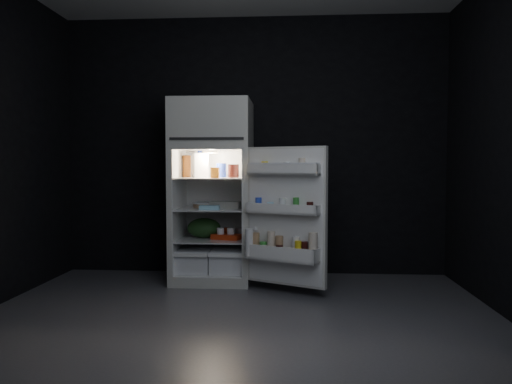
# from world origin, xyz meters

# --- Properties ---
(floor) EXTENTS (4.00, 3.40, 0.00)m
(floor) POSITION_xyz_m (0.00, 0.00, 0.00)
(floor) COLOR #535358
(floor) RESTS_ON ground
(wall_back) EXTENTS (4.00, 0.00, 2.70)m
(wall_back) POSITION_xyz_m (0.00, 1.70, 1.35)
(wall_back) COLOR black
(wall_back) RESTS_ON ground
(wall_front) EXTENTS (4.00, 0.00, 2.70)m
(wall_front) POSITION_xyz_m (0.00, -1.70, 1.35)
(wall_front) COLOR black
(wall_front) RESTS_ON ground
(refrigerator) EXTENTS (0.76, 0.71, 1.78)m
(refrigerator) POSITION_xyz_m (-0.38, 1.32, 0.96)
(refrigerator) COLOR silver
(refrigerator) RESTS_ON ground
(fridge_door) EXTENTS (0.73, 0.49, 1.22)m
(fridge_door) POSITION_xyz_m (0.34, 0.78, 0.68)
(fridge_door) COLOR silver
(fridge_door) RESTS_ON ground
(milk_jug) EXTENTS (0.18, 0.18, 0.24)m
(milk_jug) POSITION_xyz_m (-0.51, 1.31, 1.15)
(milk_jug) COLOR white
(milk_jug) RESTS_ON refrigerator
(mayo_jar) EXTENTS (0.13, 0.13, 0.14)m
(mayo_jar) POSITION_xyz_m (-0.30, 1.35, 1.10)
(mayo_jar) COLOR #213CB4
(mayo_jar) RESTS_ON refrigerator
(jam_jar) EXTENTS (0.14, 0.14, 0.13)m
(jam_jar) POSITION_xyz_m (-0.17, 1.25, 1.09)
(jam_jar) COLOR black
(jam_jar) RESTS_ON refrigerator
(amber_bottle) EXTENTS (0.10, 0.10, 0.22)m
(amber_bottle) POSITION_xyz_m (-0.65, 1.39, 1.14)
(amber_bottle) COLOR #BD5E1E
(amber_bottle) RESTS_ON refrigerator
(small_carton) EXTENTS (0.08, 0.06, 0.10)m
(small_carton) POSITION_xyz_m (-0.33, 1.14, 1.08)
(small_carton) COLOR #C66C17
(small_carton) RESTS_ON refrigerator
(egg_carton) EXTENTS (0.31, 0.17, 0.07)m
(egg_carton) POSITION_xyz_m (-0.24, 1.20, 0.76)
(egg_carton) COLOR gray
(egg_carton) RESTS_ON refrigerator
(pie) EXTENTS (0.37, 0.37, 0.04)m
(pie) POSITION_xyz_m (-0.44, 1.34, 0.75)
(pie) COLOR #A67E57
(pie) RESTS_ON refrigerator
(flat_package) EXTENTS (0.19, 0.10, 0.04)m
(flat_package) POSITION_xyz_m (-0.38, 1.10, 0.75)
(flat_package) COLOR #8DC4DA
(flat_package) RESTS_ON refrigerator
(wrapped_pkg) EXTENTS (0.14, 0.13, 0.05)m
(wrapped_pkg) POSITION_xyz_m (-0.20, 1.46, 0.75)
(wrapped_pkg) COLOR beige
(wrapped_pkg) RESTS_ON refrigerator
(produce_bag) EXTENTS (0.40, 0.37, 0.20)m
(produce_bag) POSITION_xyz_m (-0.47, 1.31, 0.52)
(produce_bag) COLOR #193815
(produce_bag) RESTS_ON refrigerator
(yogurt_tray) EXTENTS (0.31, 0.22, 0.05)m
(yogurt_tray) POSITION_xyz_m (-0.23, 1.22, 0.45)
(yogurt_tray) COLOR #B52D0F
(yogurt_tray) RESTS_ON refrigerator
(small_can_red) EXTENTS (0.08, 0.08, 0.09)m
(small_can_red) POSITION_xyz_m (-0.25, 1.40, 0.47)
(small_can_red) COLOR #B52D0F
(small_can_red) RESTS_ON refrigerator
(small_can_silver) EXTENTS (0.10, 0.10, 0.09)m
(small_can_silver) POSITION_xyz_m (-0.12, 1.37, 0.47)
(small_can_silver) COLOR silver
(small_can_silver) RESTS_ON refrigerator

